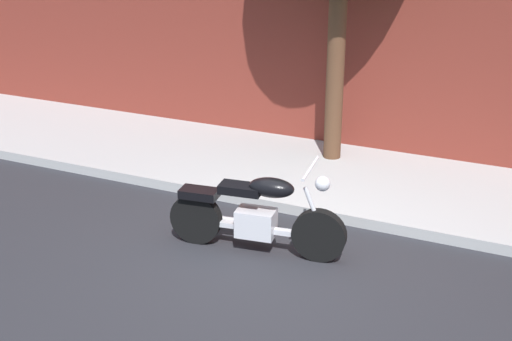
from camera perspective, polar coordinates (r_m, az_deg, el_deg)
ground_plane at (r=7.98m, az=0.70°, el=-7.39°), size 60.00×60.00×0.00m
sidewalk at (r=10.08m, az=6.52°, el=-0.64°), size 22.60×2.49×0.14m
motorcycle at (r=8.02m, az=0.00°, el=-3.60°), size 2.08×0.70×1.11m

